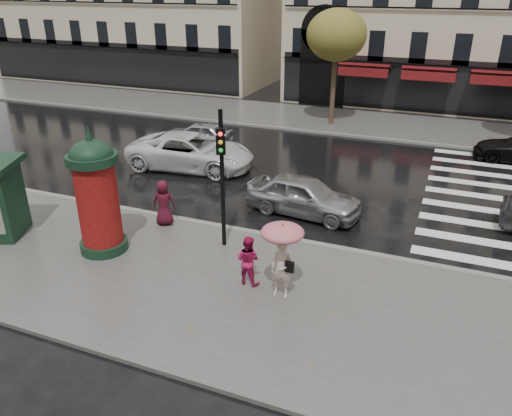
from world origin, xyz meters
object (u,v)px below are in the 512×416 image
at_px(traffic_light, 222,167).
at_px(car_white, 191,152).
at_px(man_burgundy, 164,203).
at_px(car_far_silver, 198,134).
at_px(morris_column, 97,193).
at_px(woman_umbrella, 282,249).
at_px(car_silver, 304,196).
at_px(woman_red, 248,260).

xyz_separation_m(traffic_light, car_white, (-4.70, 6.41, -2.02)).
bearing_deg(man_burgundy, car_far_silver, -92.50).
distance_m(man_burgundy, car_far_silver, 9.70).
bearing_deg(morris_column, traffic_light, 25.23).
xyz_separation_m(woman_umbrella, car_white, (-7.34, 8.37, -0.77)).
bearing_deg(car_silver, car_white, 72.40).
xyz_separation_m(morris_column, car_white, (-1.23, 8.04, -1.27)).
bearing_deg(car_silver, morris_column, 142.38).
relative_size(woman_red, man_burgundy, 0.90).
distance_m(woman_umbrella, car_far_silver, 14.63).
bearing_deg(car_silver, woman_umbrella, -162.69).
distance_m(woman_umbrella, car_white, 11.16).
bearing_deg(man_burgundy, car_white, -93.41).
xyz_separation_m(woman_red, traffic_light, (-1.56, 1.71, 1.98)).
bearing_deg(man_burgundy, morris_column, 46.60).
relative_size(woman_umbrella, traffic_light, 0.49).
bearing_deg(car_white, morris_column, -177.33).
xyz_separation_m(woman_umbrella, morris_column, (-6.12, 0.32, 0.51)).
xyz_separation_m(car_silver, car_white, (-6.30, 2.83, 0.07)).
height_order(car_silver, car_far_silver, car_silver).
bearing_deg(woman_red, car_silver, -84.34).
xyz_separation_m(woman_red, morris_column, (-5.03, 0.07, 1.23)).
height_order(morris_column, car_silver, morris_column).
relative_size(woman_red, morris_column, 0.36).
height_order(woman_red, car_white, car_white).
bearing_deg(car_far_silver, man_burgundy, 15.01).
bearing_deg(car_far_silver, car_white, 16.56).
height_order(traffic_light, car_white, traffic_light).
bearing_deg(car_white, car_silver, -120.21).
bearing_deg(woman_umbrella, man_burgundy, 153.39).
distance_m(man_burgundy, traffic_light, 3.31).
relative_size(traffic_light, car_silver, 1.03).
height_order(car_silver, car_white, car_white).
distance_m(woman_red, car_far_silver, 13.76).
bearing_deg(woman_umbrella, morris_column, 176.96).
xyz_separation_m(man_burgundy, car_white, (-2.07, 5.73, -0.13)).
relative_size(traffic_light, car_white, 0.77).
distance_m(morris_column, car_white, 8.24).
distance_m(traffic_light, car_white, 8.20).
relative_size(car_silver, car_far_silver, 1.17).
distance_m(woman_red, car_white, 10.24).
bearing_deg(traffic_light, morris_column, -154.77).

